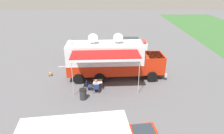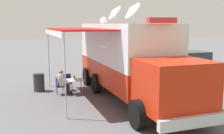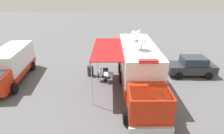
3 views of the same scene
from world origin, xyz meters
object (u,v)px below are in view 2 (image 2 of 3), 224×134
Objects in this scene: folding_table at (75,81)px; car_far_corner at (189,65)px; water_bottle at (74,77)px; trash_bin at (39,83)px; folding_chair_at_table at (59,84)px; seated_responder at (63,81)px; traffic_cone at (103,70)px; command_truck at (129,57)px; folding_chair_beside_table at (67,81)px.

car_far_corner is at bearing -167.93° from folding_table.
water_bottle is 0.25× the size of trash_bin.
folding_chair_at_table is (0.80, -0.09, -0.16)m from folding_table.
seated_responder is 0.29× the size of car_far_corner.
water_bottle reaches higher than folding_table.
traffic_cone is at bearing -119.78° from water_bottle.
car_far_corner is at bearing -169.50° from seated_responder.
water_bottle is (2.36, -1.44, -1.11)m from command_truck.
seated_responder is (2.93, -1.47, -1.30)m from command_truck.
folding_chair_at_table is at bearing 57.91° from folding_chair_beside_table.
folding_chair_at_table is 1.38m from trash_bin.
command_truck is at bearing 29.85° from car_far_corner.
seated_responder reaches higher than folding_chair_beside_table.
folding_table is at bearing 60.92° from traffic_cone.
trash_bin is (0.94, -1.01, -0.06)m from folding_chair_at_table.
trash_bin is (1.70, -1.03, -0.38)m from water_bottle.
traffic_cone is 0.14× the size of car_far_corner.
car_far_corner is at bearing -169.68° from folding_chair_at_table.
folding_chair_at_table reaches higher than folding_table.
traffic_cone is (-2.79, -4.87, -0.55)m from water_bottle.
command_truck reaches higher than seated_responder.
folding_chair_beside_table is 5.13m from traffic_cone.
folding_chair_beside_table is 7.87m from car_far_corner.
folding_table is 0.18m from water_bottle.
car_far_corner reaches higher than folding_table.
folding_table is 0.92× the size of trash_bin.
folding_table is (2.32, -1.37, -1.27)m from command_truck.
folding_chair_at_table is 0.20× the size of car_far_corner.
trash_bin is (1.74, -1.10, -0.22)m from folding_table.
water_bottle is (0.04, -0.07, 0.16)m from folding_table.
seated_responder is 2.16× the size of traffic_cone.
command_truck reaches higher than traffic_cone.
car_far_corner reaches higher than folding_chair_at_table.
command_truck is at bearing 149.47° from folding_table.
car_far_corner is (-9.24, -0.50, 0.42)m from trash_bin.
folding_table is at bearing 147.65° from trash_bin.
folding_chair_beside_table is 1.50× the size of traffic_cone.
folding_chair_at_table is 1.00× the size of folding_chair_beside_table.
folding_table is 0.67× the size of seated_responder.
folding_chair_at_table is at bearing -1.43° from water_bottle.
folding_chair_beside_table is at bearing -69.11° from folding_table.
water_bottle reaches higher than folding_chair_at_table.
trash_bin is 9.26m from car_far_corner.
folding_table is at bearing 170.73° from seated_responder.
trash_bin is at bearing -10.12° from folding_chair_beside_table.
car_far_corner is (-7.54, -1.53, 0.05)m from water_bottle.
command_truck is 11.02× the size of folding_chair_beside_table.
command_truck is 7.67× the size of seated_responder.
water_bottle is 2.02m from trash_bin.
water_bottle reaches higher than trash_bin.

